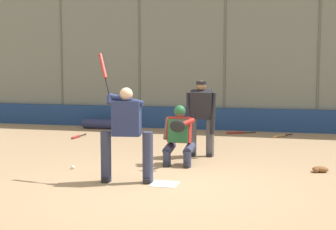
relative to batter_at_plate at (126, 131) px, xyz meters
name	(u,v)px	position (x,y,z in m)	size (l,w,h in m)	color
ground_plane	(164,184)	(-0.66, 0.01, -0.87)	(160.00, 160.00, 0.00)	#9E7F5B
home_plate_marker	(164,184)	(-0.66, 0.01, -0.86)	(0.43, 0.43, 0.01)	white
backstop_fence	(225,54)	(-0.66, -7.29, 1.49)	(16.77, 0.08, 4.54)	#515651
padding_wall	(224,119)	(-0.66, -7.19, -0.52)	(16.35, 0.18, 0.69)	navy
bleachers_beyond	(238,112)	(-0.86, -9.44, -0.48)	(11.68, 1.95, 1.16)	slate
batter_at_plate	(126,131)	(0.00, 0.00, 0.00)	(1.08, 0.58, 2.17)	#2D334C
catcher_behind_plate	(179,134)	(-0.54, -1.57, -0.25)	(0.62, 0.72, 1.19)	#2D334C
umpire_home	(201,116)	(-0.79, -2.62, 0.02)	(0.67, 0.43, 1.65)	#4C4C51
spare_bat_near_backstop	(281,136)	(-2.43, -6.06, -0.83)	(0.52, 0.69, 0.07)	black
spare_bat_by_padding	(237,133)	(-1.17, -6.43, -0.83)	(0.83, 0.38, 0.07)	black
spare_bat_third_base_side	(77,137)	(3.03, -4.49, -0.83)	(0.07, 0.87, 0.07)	black
fielding_glove_on_dirt	(320,169)	(-3.20, -1.60, -0.81)	(0.29, 0.22, 0.11)	brown
baseball_loose	(73,167)	(1.33, -0.71, -0.83)	(0.07, 0.07, 0.07)	white
equipment_bag_dugout_side	(98,124)	(3.26, -6.50, -0.71)	(1.14, 0.31, 0.31)	navy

